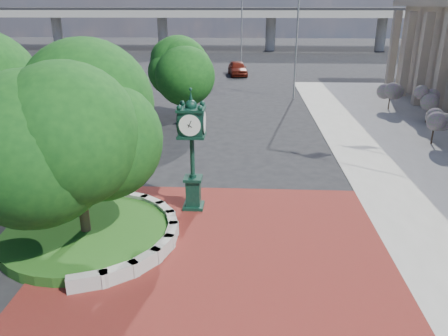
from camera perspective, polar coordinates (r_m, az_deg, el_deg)
ground at (r=16.34m, az=-0.49°, el=-9.76°), size 200.00×200.00×0.00m
plaza at (r=15.48m, az=-0.72°, el=-11.57°), size 12.00×12.00×0.04m
planter_wall at (r=16.58m, az=-9.98°, el=-8.56°), size 2.96×6.77×0.54m
grass_bed at (r=17.25m, az=-17.49°, el=-8.29°), size 6.10×6.10×0.40m
overpass at (r=84.07m, az=2.42°, el=19.57°), size 90.00×12.00×7.50m
tree_planter at (r=15.90m, az=-18.84°, el=2.91°), size 5.20×5.20×6.33m
tree_street at (r=32.81m, az=-5.68°, el=11.81°), size 4.40×4.40×5.45m
post_clock at (r=17.93m, az=-4.19°, el=2.88°), size 1.08×1.08×5.12m
parked_car at (r=54.27m, az=1.79°, el=12.89°), size 2.73×5.29×1.72m
street_lamp_near at (r=40.64m, az=9.79°, el=16.29°), size 1.91×1.00×9.08m
street_lamp_far at (r=57.39m, az=2.52°, el=17.70°), size 1.89×0.95×8.93m
shrub_near at (r=29.83m, az=25.87°, el=5.69°), size 1.20×1.20×2.20m
shrub_mid at (r=35.26m, az=25.20°, el=7.85°), size 1.20×1.20×2.20m
shrub_far at (r=38.61m, az=20.94°, el=9.43°), size 1.20×1.20×2.20m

